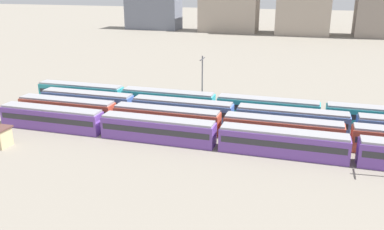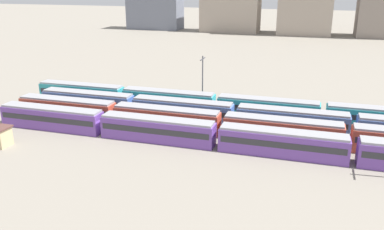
{
  "view_description": "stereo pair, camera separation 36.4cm",
  "coord_description": "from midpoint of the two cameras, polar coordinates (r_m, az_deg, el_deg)",
  "views": [
    {
      "loc": [
        31.79,
        -54.61,
        23.76
      ],
      "look_at": [
        13.21,
        7.8,
        2.04
      ],
      "focal_mm": 38.0,
      "sensor_mm": 36.0,
      "label": 1
    },
    {
      "loc": [
        32.14,
        -54.51,
        23.76
      ],
      "look_at": [
        13.21,
        7.8,
        2.04
      ],
      "focal_mm": 38.0,
      "sensor_mm": 36.0,
      "label": 2
    }
  ],
  "objects": [
    {
      "name": "distant_building_1",
      "position": [
        199.9,
        5.18,
        14.9
      ],
      "size": [
        27.15,
        14.42,
        23.31
      ],
      "primitive_type": "cube",
      "color": "#A89989",
      "rests_on": "ground_plane"
    },
    {
      "name": "train_track_1",
      "position": [
        63.73,
        12.42,
        -2.06
      ],
      "size": [
        93.6,
        3.06,
        3.75
      ],
      "color": "#BC4C38",
      "rests_on": "ground_plane"
    },
    {
      "name": "train_track_2",
      "position": [
        69.56,
        5.92,
        0.03
      ],
      "size": [
        74.7,
        3.06,
        3.75
      ],
      "color": "#4C70BC",
      "rests_on": "ground_plane"
    },
    {
      "name": "distant_building_0",
      "position": [
        211.11,
        -5.5,
        14.8
      ],
      "size": [
        26.72,
        12.17,
        21.26
      ],
      "primitive_type": "cube",
      "color": "slate",
      "rests_on": "ground_plane"
    },
    {
      "name": "ground_plane",
      "position": [
        73.99,
        -10.0,
        -0.58
      ],
      "size": [
        600.0,
        600.0,
        0.0
      ],
      "primitive_type": "plane",
      "color": "gray"
    },
    {
      "name": "train_track_3",
      "position": [
        73.53,
        17.74,
        0.25
      ],
      "size": [
        112.5,
        3.06,
        3.75
      ],
      "color": "teal",
      "rests_on": "ground_plane"
    },
    {
      "name": "catenary_pole_1",
      "position": [
        78.06,
        1.32,
        5.02
      ],
      "size": [
        0.24,
        3.2,
        10.19
      ],
      "color": "#4C4C51",
      "rests_on": "ground_plane"
    },
    {
      "name": "train_track_0",
      "position": [
        60.09,
        3.43,
        -2.92
      ],
      "size": [
        74.7,
        3.06,
        3.75
      ],
      "color": "#6B429E",
      "rests_on": "ground_plane"
    }
  ]
}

